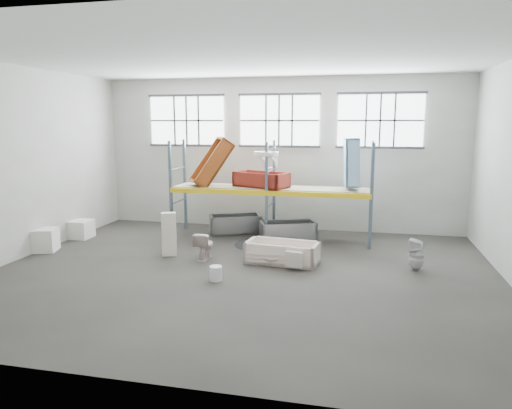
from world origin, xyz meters
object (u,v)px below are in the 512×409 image
(steel_tub_left, at_px, (235,224))
(carton_near, at_px, (43,240))
(toilet_white, at_px, (417,255))
(steel_tub_right, at_px, (288,231))
(rust_tub_flat, at_px, (261,180))
(blue_tub_upright, at_px, (352,163))
(cistern_tall, at_px, (169,234))
(bathtub_beige, at_px, (282,252))
(toilet_beige, at_px, (205,245))
(bucket, at_px, (216,273))

(steel_tub_left, xyz_separation_m, carton_near, (-4.67, -3.29, 0.02))
(toilet_white, relative_size, steel_tub_right, 0.48)
(rust_tub_flat, bearing_deg, blue_tub_upright, -0.30)
(toilet_white, xyz_separation_m, carton_near, (-9.98, -0.45, -0.07))
(cistern_tall, relative_size, toilet_white, 1.50)
(bathtub_beige, bearing_deg, toilet_beige, -170.26)
(steel_tub_left, distance_m, carton_near, 5.71)
(toilet_beige, height_order, steel_tub_left, toilet_beige)
(carton_near, bearing_deg, rust_tub_flat, 26.76)
(rust_tub_flat, distance_m, blue_tub_upright, 2.75)
(carton_near, bearing_deg, cistern_tall, 5.97)
(toilet_white, xyz_separation_m, steel_tub_left, (-5.30, 2.84, -0.10))
(steel_tub_left, distance_m, bucket, 4.68)
(bathtub_beige, bearing_deg, bucket, -119.33)
(toilet_white, distance_m, steel_tub_right, 4.09)
(toilet_beige, distance_m, steel_tub_left, 3.01)
(bucket, distance_m, carton_near, 5.62)
(carton_near, bearing_deg, bucket, -13.59)
(cistern_tall, xyz_separation_m, steel_tub_left, (1.05, 2.91, -0.29))
(bathtub_beige, xyz_separation_m, blue_tub_upright, (1.61, 2.43, 2.13))
(bathtub_beige, bearing_deg, blue_tub_upright, 62.89)
(rust_tub_flat, relative_size, carton_near, 2.23)
(steel_tub_right, xyz_separation_m, blue_tub_upright, (1.81, 0.22, 2.09))
(carton_near, bearing_deg, steel_tub_right, 21.80)
(bathtub_beige, xyz_separation_m, rust_tub_flat, (-1.08, 2.44, 1.55))
(cistern_tall, bearing_deg, rust_tub_flat, 31.18)
(cistern_tall, xyz_separation_m, blue_tub_upright, (4.69, 2.44, 1.81))
(cistern_tall, height_order, carton_near, cistern_tall)
(bathtub_beige, relative_size, steel_tub_right, 1.11)
(toilet_white, distance_m, blue_tub_upright, 3.52)
(rust_tub_flat, relative_size, blue_tub_upright, 1.16)
(steel_tub_right, height_order, carton_near, carton_near)
(cistern_tall, distance_m, carton_near, 3.65)
(toilet_white, relative_size, rust_tub_flat, 0.48)
(blue_tub_upright, bearing_deg, bucket, -124.54)
(toilet_white, bearing_deg, cistern_tall, -75.99)
(toilet_beige, xyz_separation_m, cistern_tall, (-1.03, 0.10, 0.23))
(bathtub_beige, height_order, bucket, bathtub_beige)
(toilet_white, relative_size, carton_near, 1.06)
(toilet_beige, bearing_deg, cistern_tall, -4.26)
(toilet_beige, height_order, bucket, toilet_beige)
(toilet_white, height_order, rust_tub_flat, rust_tub_flat)
(blue_tub_upright, xyz_separation_m, carton_near, (-8.31, -2.82, -2.08))
(steel_tub_left, height_order, bucket, steel_tub_left)
(toilet_beige, relative_size, bucket, 2.15)
(toilet_white, bearing_deg, steel_tub_right, -108.36)
(cistern_tall, relative_size, bucket, 3.51)
(cistern_tall, bearing_deg, carton_near, 166.34)
(steel_tub_left, bearing_deg, bucket, -80.29)
(toilet_beige, relative_size, blue_tub_upright, 0.51)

